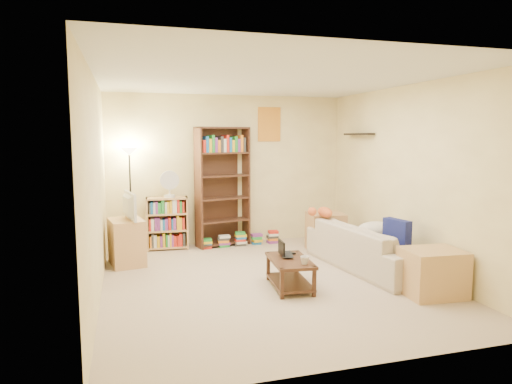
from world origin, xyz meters
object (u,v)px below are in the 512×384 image
coffee_table (290,270)px  end_cabinet (433,273)px  mug (305,260)px  tall_bookshelf (223,184)px  tv_stand (127,242)px  sofa (369,247)px  short_bookshelf (167,223)px  floor_lamp (130,169)px  desk_fan (170,183)px  television (125,206)px  laptop (291,255)px  side_table (325,232)px  tabby_cat (323,212)px

coffee_table → end_cabinet: bearing=-20.0°
mug → tall_bookshelf: bearing=98.7°
coffee_table → tv_stand: size_ratio=1.28×
sofa → short_bookshelf: bearing=47.3°
sofa → floor_lamp: floor_lamp is taller
mug → floor_lamp: bearing=125.6°
mug → desk_fan: 2.95m
sofa → coffee_table: size_ratio=2.56×
sofa → television: 3.44m
television → end_cabinet: size_ratio=1.05×
laptop → television: 2.47m
side_table → coffee_table: bearing=-127.3°
laptop → short_bookshelf: bearing=43.2°
tv_stand → desk_fan: size_ratio=1.51×
short_bookshelf → side_table: (2.40, -0.82, -0.12)m
tv_stand → desk_fan: 1.24m
floor_lamp → end_cabinet: size_ratio=2.58×
coffee_table → side_table: side_table is taller
laptop → short_bookshelf: size_ratio=0.44×
sofa → mug: (-1.25, -0.74, 0.10)m
sofa → mug: sofa is taller
end_cabinet → tall_bookshelf: bearing=120.5°
coffee_table → short_bookshelf: short_bookshelf is taller
mug → tv_stand: 2.70m
floor_lamp → end_cabinet: (3.27, -3.05, -1.05)m
mug → coffee_table: bearing=107.5°
television → floor_lamp: bearing=-16.8°
television → floor_lamp: (0.08, 0.76, 0.47)m
tv_stand → floor_lamp: bearing=73.2°
sofa → laptop: bearing=98.8°
short_bookshelf → desk_fan: bearing=-40.0°
short_bookshelf → floor_lamp: 1.05m
tabby_cat → tv_stand: (-2.85, 0.37, -0.36)m
mug → end_cabinet: (1.40, -0.43, -0.14)m
television → desk_fan: bearing=-54.4°
tall_bookshelf → sofa: bearing=-61.9°
tabby_cat → floor_lamp: (-2.77, 1.12, 0.63)m
floor_lamp → side_table: size_ratio=2.69×
tv_stand → desk_fan: (0.69, 0.71, 0.75)m
side_table → floor_lamp: bearing=164.5°
tabby_cat → floor_lamp: bearing=157.9°
desk_fan → floor_lamp: size_ratio=0.26×
short_bookshelf → mug: bearing=-60.7°
coffee_table → short_bookshelf: (-1.23, 2.36, 0.20)m
coffee_table → end_cabinet: end_cabinet is taller
tabby_cat → coffee_table: tabby_cat is taller
tall_bookshelf → tv_stand: bearing=-167.3°
coffee_table → side_table: 1.93m
side_table → short_bookshelf: bearing=161.2°
short_bookshelf → side_table: bearing=-16.2°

